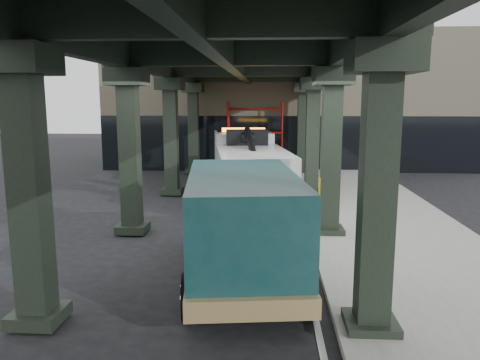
% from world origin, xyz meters
% --- Properties ---
extents(ground, '(90.00, 90.00, 0.00)m').
position_xyz_m(ground, '(0.00, 0.00, 0.00)').
color(ground, black).
rests_on(ground, ground).
extents(sidewalk, '(5.00, 40.00, 0.15)m').
position_xyz_m(sidewalk, '(4.50, 2.00, 0.07)').
color(sidewalk, gray).
rests_on(sidewalk, ground).
extents(lane_stripe, '(0.12, 38.00, 0.01)m').
position_xyz_m(lane_stripe, '(1.70, 2.00, 0.01)').
color(lane_stripe, silver).
rests_on(lane_stripe, ground).
extents(viaduct, '(7.40, 32.00, 6.40)m').
position_xyz_m(viaduct, '(-0.40, 2.00, 5.46)').
color(viaduct, black).
rests_on(viaduct, ground).
extents(building, '(22.00, 10.00, 8.00)m').
position_xyz_m(building, '(2.00, 20.00, 4.00)').
color(building, '#C6B793').
rests_on(building, ground).
extents(scaffolding, '(3.08, 0.88, 4.00)m').
position_xyz_m(scaffolding, '(0.00, 14.64, 2.11)').
color(scaffolding, '#AE110D').
rests_on(scaffolding, ground).
extents(tow_truck, '(3.75, 9.35, 2.99)m').
position_xyz_m(tow_truck, '(-0.09, 7.56, 1.46)').
color(tow_truck, black).
rests_on(tow_truck, ground).
extents(towed_van, '(3.13, 6.46, 2.52)m').
position_xyz_m(towed_van, '(0.18, -1.55, 1.36)').
color(towed_van, '#103839').
rests_on(towed_van, ground).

